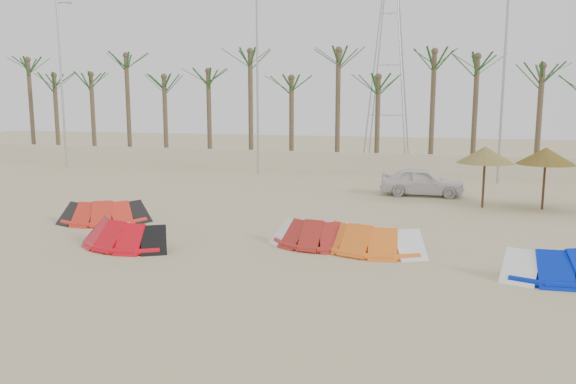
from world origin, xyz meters
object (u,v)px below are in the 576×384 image
(parasol_left, at_px, (485,155))
(kite_red_mid, at_px, (128,232))
(car, at_px, (422,182))
(parasol_mid, at_px, (546,156))
(kite_red_left, at_px, (109,211))
(kite_red_right, at_px, (317,232))
(kite_blue, at_px, (570,259))
(kite_orange, at_px, (366,235))

(parasol_left, bearing_deg, kite_red_mid, -138.45)
(parasol_left, relative_size, car, 0.66)
(kite_red_mid, distance_m, parasol_mid, 16.78)
(kite_red_left, distance_m, car, 14.43)
(kite_red_right, xyz_separation_m, parasol_mid, (7.67, 8.31, 1.82))
(kite_red_left, bearing_deg, kite_blue, -8.95)
(kite_red_right, xyz_separation_m, kite_orange, (1.53, -0.02, 0.01))
(kite_red_left, bearing_deg, car, 40.68)
(parasol_mid, relative_size, car, 0.66)
(kite_red_right, bearing_deg, kite_red_mid, -163.69)
(kite_orange, bearing_deg, kite_red_right, 179.29)
(kite_red_right, bearing_deg, car, 75.93)
(kite_orange, xyz_separation_m, car, (1.13, 10.60, 0.25))
(kite_red_mid, bearing_deg, kite_red_right, 16.31)
(kite_red_left, height_order, kite_blue, same)
(parasol_mid, height_order, car, parasol_mid)
(kite_red_mid, height_order, parasol_mid, parasol_mid)
(kite_orange, relative_size, car, 1.00)
(kite_red_mid, height_order, kite_red_right, same)
(kite_orange, relative_size, parasol_left, 1.50)
(kite_red_left, distance_m, kite_orange, 9.89)
(kite_red_right, distance_m, parasol_mid, 11.46)
(kite_red_left, relative_size, parasol_mid, 1.39)
(kite_orange, bearing_deg, kite_red_mid, -167.15)
(kite_orange, bearing_deg, parasol_left, 65.04)
(kite_red_right, distance_m, kite_orange, 1.53)
(kite_red_mid, relative_size, kite_red_right, 1.18)
(kite_orange, xyz_separation_m, parasol_mid, (6.14, 8.33, 1.81))
(kite_blue, bearing_deg, kite_red_left, 171.05)
(kite_red_mid, distance_m, car, 14.83)
(kite_red_right, bearing_deg, parasol_mid, 47.30)
(kite_blue, xyz_separation_m, parasol_left, (-1.68, 9.30, 1.82))
(kite_orange, bearing_deg, parasol_mid, 53.60)
(parasol_mid, bearing_deg, kite_blue, -94.15)
(kite_red_left, distance_m, kite_red_right, 8.37)
(kite_red_left, relative_size, kite_red_mid, 1.01)
(kite_red_left, xyz_separation_m, kite_red_mid, (2.59, -2.85, 0.00))
(kite_blue, xyz_separation_m, parasol_mid, (0.69, 9.53, 1.81))
(kite_red_left, distance_m, parasol_left, 15.34)
(kite_red_mid, bearing_deg, parasol_mid, 36.74)
(parasol_left, height_order, parasol_mid, parasol_left)
(parasol_left, bearing_deg, car, 136.51)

